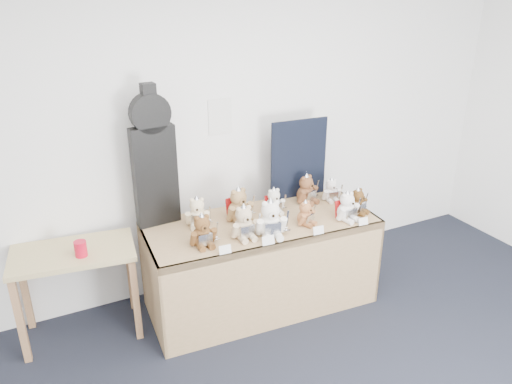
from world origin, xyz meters
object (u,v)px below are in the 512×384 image
side_table (75,265)px  teddy_back_right (307,190)px  teddy_front_far_left (203,232)px  teddy_back_left (197,213)px  teddy_front_centre (271,220)px  teddy_back_end (331,191)px  guitar_case (154,158)px  teddy_front_left (244,223)px  red_cup (81,249)px  display_table (265,244)px  teddy_front_right (306,214)px  teddy_front_far_right (347,207)px  teddy_back_centre_left (239,206)px  teddy_back_centre_right (274,202)px  teddy_front_end (358,202)px

side_table → teddy_back_right: 1.98m
teddy_front_far_left → teddy_back_left: size_ratio=1.03×
teddy_front_centre → teddy_back_end: bearing=36.1°
guitar_case → teddy_front_left: 0.85m
red_cup → teddy_back_left: bearing=0.8°
display_table → teddy_front_right: size_ratio=8.44×
side_table → teddy_front_far_right: size_ratio=3.43×
teddy_back_centre_left → teddy_back_centre_right: bearing=-7.0°
teddy_front_left → teddy_front_far_left: bearing=176.0°
guitar_case → teddy_front_far_right: (1.38, -0.63, -0.44)m
guitar_case → teddy_front_end: size_ratio=4.57×
teddy_back_end → teddy_front_end: bearing=-70.5°
guitar_case → teddy_front_centre: size_ratio=3.39×
teddy_front_centre → teddy_front_end: bearing=14.8°
teddy_front_left → teddy_back_centre_right: size_ratio=1.22×
red_cup → teddy_back_centre_right: 1.56m
red_cup → teddy_back_end: bearing=-1.5°
teddy_back_end → teddy_back_right: bearing=174.0°
guitar_case → teddy_back_centre_left: size_ratio=3.55×
guitar_case → teddy_back_right: (1.27, -0.19, -0.43)m
teddy_front_end → display_table: bearing=149.7°
red_cup → teddy_front_right: size_ratio=0.52×
side_table → teddy_front_end: (2.23, -0.47, 0.26)m
display_table → teddy_front_end: (0.80, -0.13, 0.26)m
teddy_back_centre_left → teddy_back_left: bearing=162.1°
guitar_case → teddy_front_end: (1.54, -0.56, -0.45)m
teddy_front_centre → teddy_back_right: teddy_front_centre is taller
teddy_front_centre → side_table: bearing=172.5°
red_cup → teddy_front_far_left: bearing=-20.7°
teddy_front_centre → teddy_back_centre_left: bearing=119.1°
teddy_front_centre → teddy_back_centre_left: 0.36m
teddy_front_right → teddy_front_left: bearing=155.3°
teddy_front_left → teddy_front_right: teddy_front_left is taller
teddy_front_far_right → teddy_front_far_left: bearing=165.8°
teddy_front_left → teddy_front_centre: 0.20m
teddy_back_left → teddy_back_end: 1.23m
teddy_front_right → teddy_back_end: 0.54m
teddy_back_centre_left → teddy_front_centre: bearing=-80.9°
guitar_case → teddy_front_far_right: guitar_case is taller
teddy_back_centre_right → teddy_back_right: teddy_back_right is taller
teddy_back_left → side_table: bearing=-167.3°
teddy_front_right → guitar_case: bearing=129.1°
display_table → teddy_front_end: teddy_front_end is taller
teddy_front_right → teddy_back_centre_left: size_ratio=0.72×
teddy_back_centre_right → teddy_front_far_left: bearing=-158.2°
teddy_front_far_left → teddy_front_left: size_ratio=0.94×
red_cup → teddy_back_right: 1.91m
guitar_case → teddy_front_left: (0.51, -0.53, -0.43)m
teddy_front_far_left → teddy_front_right: teddy_front_far_left is taller
teddy_front_far_right → teddy_back_left: 1.20m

